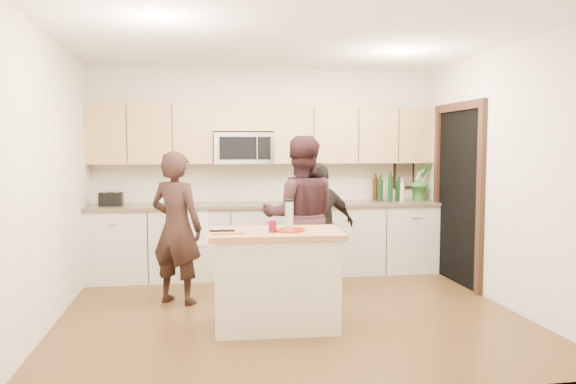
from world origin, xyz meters
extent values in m
plane|color=#50341B|center=(0.00, 0.00, 0.00)|extent=(4.50, 4.50, 0.00)
cube|color=beige|center=(0.00, 2.00, 1.35)|extent=(4.50, 0.02, 2.70)
cube|color=beige|center=(0.00, -2.00, 1.35)|extent=(4.50, 0.02, 2.70)
cube|color=beige|center=(-2.25, 0.00, 1.35)|extent=(0.02, 4.00, 2.70)
cube|color=beige|center=(2.25, 0.00, 1.35)|extent=(0.02, 4.00, 2.70)
cube|color=white|center=(0.00, 0.00, 2.70)|extent=(4.50, 4.00, 0.02)
cube|color=beige|center=(0.00, 1.69, 0.45)|extent=(4.50, 0.62, 0.90)
cube|color=#745D4D|center=(0.00, 1.68, 0.92)|extent=(4.50, 0.66, 0.04)
cube|color=tan|center=(-1.48, 1.83, 1.83)|extent=(1.55, 0.33, 0.75)
cube|color=tan|center=(1.17, 1.83, 1.83)|extent=(2.17, 0.33, 0.75)
cube|color=tan|center=(-0.31, 1.83, 2.04)|extent=(0.78, 0.33, 0.33)
cube|color=silver|center=(-0.31, 1.80, 1.65)|extent=(0.76, 0.40, 0.40)
cube|color=black|center=(-0.39, 1.60, 1.65)|extent=(0.47, 0.01, 0.29)
cube|color=black|center=(-0.06, 1.60, 1.65)|extent=(0.17, 0.01, 0.29)
cube|color=black|center=(2.24, 0.90, 1.05)|extent=(0.02, 1.05, 2.10)
cube|color=black|center=(2.22, 0.33, 1.05)|extent=(0.06, 0.10, 2.10)
cube|color=black|center=(2.22, 1.48, 1.05)|extent=(0.06, 0.10, 2.10)
cube|color=black|center=(2.22, 0.90, 2.15)|extent=(0.06, 1.25, 0.10)
cube|color=black|center=(1.95, 1.99, 1.28)|extent=(0.30, 0.03, 0.38)
cube|color=tan|center=(1.95, 1.97, 1.28)|extent=(0.24, 0.00, 0.32)
cube|color=white|center=(-0.95, 1.38, 0.70)|extent=(0.34, 0.01, 0.48)
cube|color=white|center=(-0.95, 1.67, 0.94)|extent=(0.34, 0.60, 0.01)
cube|color=beige|center=(-0.20, -0.45, 0.42)|extent=(1.13, 0.70, 0.85)
cube|color=#A57645|center=(-0.20, -0.45, 0.88)|extent=(1.23, 0.76, 0.05)
cylinder|color=maroon|center=(-0.08, -0.49, 0.91)|extent=(0.29, 0.29, 0.02)
cube|color=silver|center=(-0.08, -0.45, 1.04)|extent=(0.07, 0.06, 0.25)
cube|color=black|center=(-0.08, -0.45, 1.17)|extent=(0.08, 0.07, 0.02)
cylinder|color=maroon|center=(-0.25, -0.55, 0.95)|extent=(0.07, 0.07, 0.11)
cube|color=#A57645|center=(-0.64, -0.54, 0.91)|extent=(0.29, 0.20, 0.02)
cube|color=black|center=(-0.69, -0.54, 0.92)|extent=(0.22, 0.04, 0.02)
cube|color=silver|center=(-0.44, -0.58, 0.92)|extent=(0.22, 0.03, 0.01)
cube|color=black|center=(-1.95, 1.67, 1.02)|extent=(0.28, 0.20, 0.17)
cube|color=silver|center=(-2.02, 1.67, 1.11)|extent=(0.03, 0.14, 0.00)
cube|color=silver|center=(-1.88, 1.67, 1.11)|extent=(0.03, 0.14, 0.00)
cylinder|color=black|center=(1.52, 1.70, 1.12)|extent=(0.07, 0.07, 0.35)
cylinder|color=#331A09|center=(1.48, 1.82, 1.12)|extent=(0.07, 0.07, 0.36)
cylinder|color=#B5AB8E|center=(1.79, 1.60, 1.10)|extent=(0.06, 0.06, 0.31)
cylinder|color=black|center=(1.77, 1.70, 1.10)|extent=(0.08, 0.08, 0.33)
cylinder|color=#B5AB8E|center=(2.09, 1.78, 1.14)|extent=(0.08, 0.08, 0.39)
cylinder|color=black|center=(1.62, 1.61, 1.14)|extent=(0.07, 0.07, 0.40)
imported|color=#397A31|center=(2.10, 1.72, 1.21)|extent=(0.36, 0.33, 0.55)
imported|color=black|center=(-1.13, 0.52, 0.81)|extent=(0.71, 0.64, 1.62)
imported|color=black|center=(0.22, 0.61, 0.89)|extent=(0.94, 0.77, 1.79)
imported|color=black|center=(0.51, 0.89, 0.74)|extent=(0.94, 0.58, 1.49)
camera|label=1|loc=(-0.91, -5.48, 1.65)|focal=35.00mm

